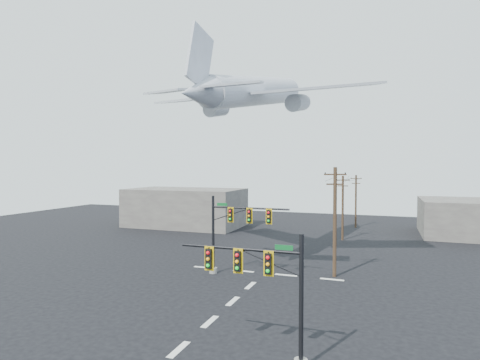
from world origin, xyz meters
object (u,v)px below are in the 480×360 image
at_px(airliner, 256,92).
at_px(signal_mast_near, 268,290).
at_px(signal_mast_far, 231,230).
at_px(utility_pole_c, 356,200).
at_px(utility_pole_b, 343,206).
at_px(utility_pole_a, 335,220).

bearing_deg(airliner, signal_mast_near, -153.43).
bearing_deg(signal_mast_near, airliner, 109.21).
height_order(signal_mast_far, utility_pole_c, utility_pole_c).
bearing_deg(utility_pole_b, signal_mast_far, -119.18).
relative_size(signal_mast_near, utility_pole_b, 0.78).
xyz_separation_m(utility_pole_a, airliner, (-8.58, 4.26, 12.30)).
bearing_deg(signal_mast_far, airliner, 89.39).
height_order(signal_mast_near, airliner, airliner).
distance_m(utility_pole_a, utility_pole_b, 18.07).
height_order(signal_mast_far, utility_pole_a, utility_pole_a).
height_order(utility_pole_c, airliner, airliner).
height_order(utility_pole_b, airliner, airliner).
distance_m(utility_pole_b, airliner, 20.32).
bearing_deg(utility_pole_a, utility_pole_c, 78.07).
relative_size(signal_mast_far, utility_pole_c, 0.89).
bearing_deg(airliner, utility_pole_a, -109.05).
xyz_separation_m(utility_pole_b, utility_pole_c, (0.89, 11.72, -0.07)).
xyz_separation_m(signal_mast_far, utility_pole_a, (8.65, 2.59, 1.02)).
distance_m(signal_mast_far, utility_pole_b, 21.99).
bearing_deg(signal_mast_far, utility_pole_b, 69.77).
bearing_deg(utility_pole_a, signal_mast_far, -175.53).
bearing_deg(utility_pole_b, signal_mast_near, -99.25).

